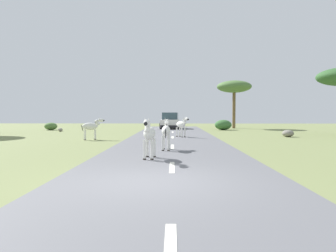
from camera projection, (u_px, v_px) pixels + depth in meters
The scene contains 13 objects.
ground_plane at pixel (151, 183), 7.72m from camera, with size 90.00×90.00×0.00m, color olive.
road at pixel (172, 182), 7.71m from camera, with size 6.00×64.00×0.05m, color slate.
lane_markings at pixel (172, 191), 6.71m from camera, with size 0.16×56.00×0.01m.
zebra_0 at pixel (149, 134), 11.46m from camera, with size 0.49×1.60×1.51m.
zebra_1 at pixel (91, 127), 20.26m from camera, with size 1.41×0.86×1.42m.
zebra_2 at pixel (181, 125), 22.05m from camera, with size 0.99×1.37×1.43m.
zebra_3 at pixel (166, 131), 14.31m from camera, with size 0.42×1.52×1.43m.
car_0 at pixel (170, 121), 34.29m from camera, with size 2.22×4.44×1.74m.
tree_0 at pixel (234, 87), 35.78m from camera, with size 3.90×3.90×5.42m.
bush_0 at pixel (51, 126), 32.13m from camera, with size 1.27×1.14×0.76m, color #4C7038.
bush_3 at pixel (223, 125), 32.35m from camera, with size 1.73×1.55×1.04m, color #386633.
rock_0 at pixel (60, 130), 29.46m from camera, with size 0.43×0.40×0.33m, color gray.
rock_1 at pixel (288, 133), 22.80m from camera, with size 0.83×0.85×0.50m, color gray.
Camera 1 is at (0.53, -7.64, 1.71)m, focal length 33.72 mm.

